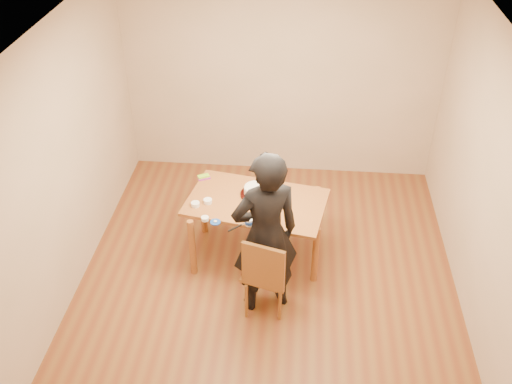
# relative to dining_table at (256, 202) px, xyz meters

# --- Properties ---
(room_shell) EXTENTS (4.00, 4.50, 2.70)m
(room_shell) POSITION_rel_dining_table_xyz_m (0.16, -0.09, 0.62)
(room_shell) COLOR brown
(room_shell) RESTS_ON ground
(dining_table) EXTENTS (1.58, 1.11, 0.04)m
(dining_table) POSITION_rel_dining_table_xyz_m (0.00, 0.00, 0.00)
(dining_table) COLOR brown
(dining_table) RESTS_ON floor
(dining_chair) EXTENTS (0.48, 0.48, 0.04)m
(dining_chair) POSITION_rel_dining_table_xyz_m (0.15, -0.78, -0.28)
(dining_chair) COLOR brown
(dining_chair) RESTS_ON floor
(cake_plate) EXTENTS (0.32, 0.32, 0.02)m
(cake_plate) POSITION_rel_dining_table_xyz_m (-0.02, 0.10, 0.03)
(cake_plate) COLOR #B8100C
(cake_plate) RESTS_ON dining_table
(cake) EXTENTS (0.24, 0.24, 0.08)m
(cake) POSITION_rel_dining_table_xyz_m (-0.02, 0.10, 0.08)
(cake) COLOR white
(cake) RESTS_ON cake_plate
(frosting_dome) EXTENTS (0.24, 0.24, 0.03)m
(frosting_dome) POSITION_rel_dining_table_xyz_m (-0.02, 0.10, 0.13)
(frosting_dome) COLOR white
(frosting_dome) RESTS_ON cake
(frosting_tub) EXTENTS (0.09, 0.09, 0.08)m
(frosting_tub) POSITION_rel_dining_table_xyz_m (-0.04, -0.41, 0.06)
(frosting_tub) COLOR white
(frosting_tub) RESTS_ON dining_table
(frosting_lid) EXTENTS (0.11, 0.11, 0.01)m
(frosting_lid) POSITION_rel_dining_table_xyz_m (-0.38, -0.40, 0.02)
(frosting_lid) COLOR #17409A
(frosting_lid) RESTS_ON dining_table
(frosting_dollop) EXTENTS (0.04, 0.04, 0.02)m
(frosting_dollop) POSITION_rel_dining_table_xyz_m (-0.38, -0.40, 0.04)
(frosting_dollop) COLOR white
(frosting_dollop) RESTS_ON frosting_lid
(ramekin_green) EXTENTS (0.08, 0.08, 0.04)m
(ramekin_green) POSITION_rel_dining_table_xyz_m (-0.49, -0.37, 0.04)
(ramekin_green) COLOR white
(ramekin_green) RESTS_ON dining_table
(ramekin_yellow) EXTENTS (0.09, 0.09, 0.04)m
(ramekin_yellow) POSITION_rel_dining_table_xyz_m (-0.51, -0.08, 0.04)
(ramekin_yellow) COLOR white
(ramekin_yellow) RESTS_ON dining_table
(ramekin_multi) EXTENTS (0.09, 0.09, 0.04)m
(ramekin_multi) POSITION_rel_dining_table_xyz_m (-0.63, -0.14, 0.04)
(ramekin_multi) COLOR white
(ramekin_multi) RESTS_ON dining_table
(candy_box_pink) EXTENTS (0.15, 0.12, 0.02)m
(candy_box_pink) POSITION_rel_dining_table_xyz_m (-0.62, 0.37, 0.03)
(candy_box_pink) COLOR #C52E9A
(candy_box_pink) RESTS_ON dining_table
(candy_box_green) EXTENTS (0.14, 0.11, 0.02)m
(candy_box_green) POSITION_rel_dining_table_xyz_m (-0.63, 0.37, 0.05)
(candy_box_green) COLOR green
(candy_box_green) RESTS_ON candy_box_pink
(spatula) EXTENTS (0.13, 0.13, 0.01)m
(spatula) POSITION_rel_dining_table_xyz_m (-0.17, -0.48, 0.02)
(spatula) COLOR black
(spatula) RESTS_ON dining_table
(person) EXTENTS (0.77, 0.64, 1.80)m
(person) POSITION_rel_dining_table_xyz_m (0.15, -0.73, 0.17)
(person) COLOR black
(person) RESTS_ON floor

